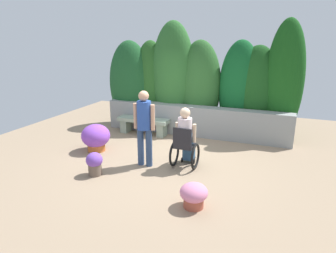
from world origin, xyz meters
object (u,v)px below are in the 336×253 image
person_in_wheelchair (185,139)px  flower_pot_red_accent (95,163)px  stone_bench (143,123)px  flower_pot_terracotta_by_wall (194,195)px  person_standing_companion (144,124)px  flower_pot_purple_near (96,137)px

person_in_wheelchair → flower_pot_red_accent: (-1.59, -1.07, -0.36)m
person_in_wheelchair → stone_bench: bearing=136.2°
stone_bench → flower_pot_terracotta_by_wall: 4.11m
flower_pot_terracotta_by_wall → flower_pot_red_accent: bearing=169.1°
stone_bench → flower_pot_red_accent: flower_pot_red_accent is taller
flower_pot_terracotta_by_wall → flower_pot_red_accent: flower_pot_red_accent is taller
person_standing_companion → flower_pot_terracotta_by_wall: bearing=-29.1°
stone_bench → flower_pot_purple_near: (-0.50, -1.65, 0.03)m
stone_bench → flower_pot_terracotta_by_wall: size_ratio=3.28×
flower_pot_purple_near → flower_pot_terracotta_by_wall: flower_pot_purple_near is taller
flower_pot_red_accent → person_standing_companion: bearing=47.9°
stone_bench → flower_pot_terracotta_by_wall: bearing=-51.9°
stone_bench → flower_pot_terracotta_by_wall: stone_bench is taller
flower_pot_red_accent → flower_pot_terracotta_by_wall: bearing=-10.9°
stone_bench → flower_pot_red_accent: (0.27, -2.83, -0.05)m
flower_pot_terracotta_by_wall → flower_pot_red_accent: (-2.23, 0.43, 0.04)m
person_in_wheelchair → flower_pot_purple_near: person_in_wheelchair is taller
person_standing_companion → flower_pot_red_accent: (-0.74, -0.82, -0.69)m
flower_pot_purple_near → flower_pot_red_accent: size_ratio=1.44×
person_standing_companion → flower_pot_purple_near: person_standing_companion is taller
flower_pot_purple_near → flower_pot_red_accent: 1.40m
flower_pot_red_accent → stone_bench: bearing=95.4°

